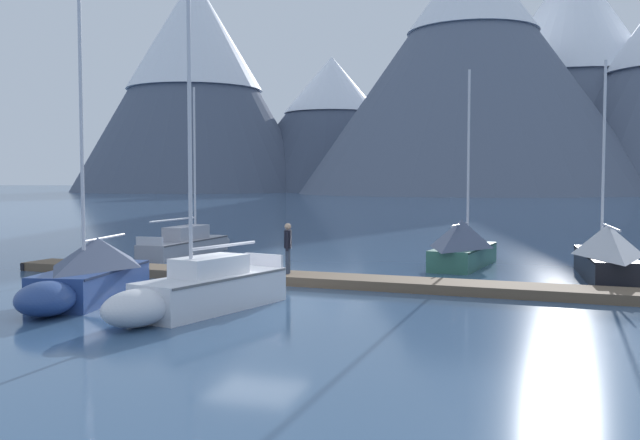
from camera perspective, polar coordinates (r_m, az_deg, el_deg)
ground_plane at (r=20.05m, az=-5.09°, el=-6.65°), size 700.00×700.00×0.00m
mountain_west_summit at (r=211.57m, az=-10.01°, el=11.21°), size 69.87×69.87×61.74m
mountain_central_massif at (r=215.00m, az=0.94°, el=7.93°), size 64.41×64.41×40.21m
mountain_shoulder_ridge at (r=184.50m, az=12.10°, el=12.04°), size 86.47×86.47×61.82m
mountain_east_summit at (r=217.76m, az=19.55°, el=11.48°), size 82.22×82.22×66.37m
dock at (r=23.74m, az=-1.43°, el=-4.74°), size 22.48×3.26×0.30m
sailboat_nearest_berth at (r=33.37m, az=-10.43°, el=-1.83°), size 1.52×7.14×7.73m
sailboat_second_berth at (r=21.13m, az=-18.11°, el=-4.00°), size 2.51×5.82×9.03m
sailboat_mid_dock_port at (r=18.65m, az=-9.74°, el=-5.57°), size 2.85×6.12×8.89m
sailboat_mid_dock_starboard at (r=28.75m, az=11.48°, el=-1.90°), size 2.39×6.05×7.82m
sailboat_far_berth at (r=26.55m, az=21.87°, el=-2.44°), size 1.95×7.23×7.66m
person_on_dock at (r=23.83m, az=-2.59°, el=-2.01°), size 0.30×0.58×1.69m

